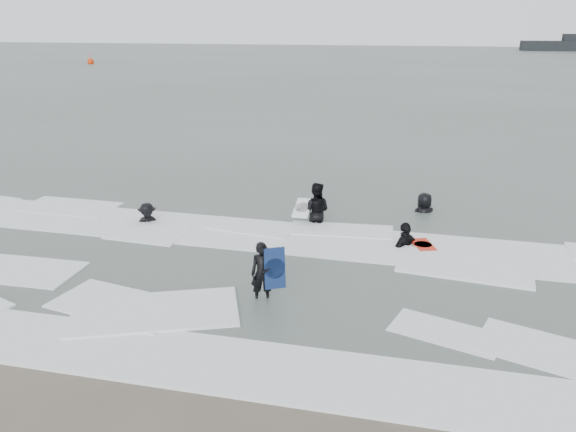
% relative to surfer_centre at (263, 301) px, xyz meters
% --- Properties ---
extents(ground, '(320.00, 320.00, 0.00)m').
position_rel_surfer_centre_xyz_m(ground, '(-0.13, -2.07, 0.00)').
color(ground, brown).
rests_on(ground, ground).
extents(sea, '(320.00, 320.00, 0.00)m').
position_rel_surfer_centre_xyz_m(sea, '(-0.13, 77.93, 0.06)').
color(sea, '#47544C').
rests_on(sea, ground).
extents(surfer_centre, '(0.63, 0.52, 1.47)m').
position_rel_surfer_centre_xyz_m(surfer_centre, '(0.00, 0.00, 0.00)').
color(surfer_centre, black).
rests_on(surfer_centre, ground).
extents(surfer_wading, '(0.93, 0.73, 1.92)m').
position_rel_surfer_centre_xyz_m(surfer_wading, '(0.14, 5.52, 0.00)').
color(surfer_wading, black).
rests_on(surfer_wading, ground).
extents(surfer_breaker, '(1.16, 1.03, 1.55)m').
position_rel_surfer_centre_xyz_m(surfer_breaker, '(-5.07, 4.17, 0.00)').
color(surfer_breaker, black).
rests_on(surfer_breaker, ground).
extents(surfer_right_near, '(1.02, 1.17, 1.89)m').
position_rel_surfer_centre_xyz_m(surfer_right_near, '(3.03, 4.23, 0.00)').
color(surfer_right_near, black).
rests_on(surfer_right_near, ground).
extents(surfer_right_far, '(1.07, 0.93, 1.85)m').
position_rel_surfer_centre_xyz_m(surfer_right_far, '(3.49, 7.46, 0.00)').
color(surfer_right_far, black).
rests_on(surfer_right_far, ground).
extents(surf_foam, '(30.03, 9.06, 0.09)m').
position_rel_surfer_centre_xyz_m(surf_foam, '(-0.13, 1.63, 0.04)').
color(surf_foam, white).
rests_on(surf_foam, ground).
extents(bodyboards, '(4.44, 5.98, 1.25)m').
position_rel_surfer_centre_xyz_m(bodyboards, '(1.19, 3.24, 0.50)').
color(bodyboards, '#10214D').
rests_on(bodyboards, ground).
extents(buoy, '(1.00, 1.00, 1.65)m').
position_rel_surfer_centre_xyz_m(buoy, '(-48.78, 69.77, 0.42)').
color(buoy, red).
rests_on(buoy, ground).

